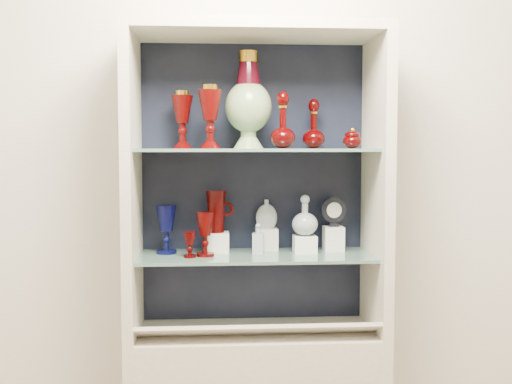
{
  "coord_description": "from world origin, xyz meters",
  "views": [
    {
      "loc": [
        -0.18,
        -0.96,
        1.48
      ],
      "look_at": [
        0.0,
        1.53,
        1.3
      ],
      "focal_mm": 45.0,
      "sensor_mm": 36.0,
      "label": 1
    }
  ],
  "objects": [
    {
      "name": "riser_cameo_medallion",
      "position": [
        0.32,
        1.62,
        1.1
      ],
      "size": [
        0.08,
        0.08,
        0.1
      ],
      "primitive_type": "cube",
      "color": "silver",
      "rests_on": "shelf_lower"
    },
    {
      "name": "flat_flask",
      "position": [
        0.05,
        1.66,
        1.2
      ],
      "size": [
        0.09,
        0.04,
        0.12
      ],
      "primitive_type": null,
      "rotation": [
        0.0,
        0.0,
        -0.02
      ],
      "color": "#9FACB3",
      "rests_on": "riser_flat_flask"
    },
    {
      "name": "cameo_medallion",
      "position": [
        0.32,
        1.62,
        1.21
      ],
      "size": [
        0.11,
        0.05,
        0.12
      ],
      "primitive_type": null,
      "rotation": [
        0.0,
        0.0,
        0.14
      ],
      "color": "black",
      "rests_on": "riser_cameo_medallion"
    },
    {
      "name": "pedestal_lamp_right",
      "position": [
        -0.18,
        1.5,
        1.59
      ],
      "size": [
        0.1,
        0.1,
        0.24
      ],
      "primitive_type": null,
      "rotation": [
        0.0,
        0.0,
        -0.14
      ],
      "color": "#450201",
      "rests_on": "shelf_upper"
    },
    {
      "name": "ruby_goblet_small",
      "position": [
        -0.26,
        1.5,
        1.1
      ],
      "size": [
        0.05,
        0.05,
        0.1
      ],
      "primitive_type": null,
      "rotation": [
        0.0,
        0.0,
        -0.05
      ],
      "color": "#380100",
      "rests_on": "shelf_lower"
    },
    {
      "name": "cabinet_side_right",
      "position": [
        0.48,
        1.53,
        1.32
      ],
      "size": [
        0.04,
        0.4,
        1.15
      ],
      "primitive_type": "cube",
      "color": "beige",
      "rests_on": "cabinet_base"
    },
    {
      "name": "enamel_urn",
      "position": [
        -0.03,
        1.56,
        1.66
      ],
      "size": [
        0.19,
        0.19,
        0.38
      ],
      "primitive_type": null,
      "rotation": [
        0.0,
        0.0,
        -0.03
      ],
      "color": "#0C4926",
      "rests_on": "shelf_upper"
    },
    {
      "name": "shelf_lower",
      "position": [
        0.0,
        1.55,
        1.04
      ],
      "size": [
        0.92,
        0.34,
        0.01
      ],
      "primitive_type": "cube",
      "color": "slate",
      "rests_on": "cabinet_side_left"
    },
    {
      "name": "ruby_goblet_tall",
      "position": [
        -0.2,
        1.53,
        1.14
      ],
      "size": [
        0.08,
        0.08,
        0.17
      ],
      "primitive_type": null,
      "rotation": [
        0.0,
        0.0,
        -0.19
      ],
      "color": "#450201",
      "rests_on": "shelf_lower"
    },
    {
      "name": "label_card_2",
      "position": [
        -0.24,
        1.42,
        0.8
      ],
      "size": [
        0.1,
        0.06,
        0.03
      ],
      "primitive_type": "cube",
      "rotation": [
        -0.44,
        0.0,
        0.0
      ],
      "color": "white",
      "rests_on": "label_ledge"
    },
    {
      "name": "cabinet_side_left",
      "position": [
        -0.48,
        1.53,
        1.32
      ],
      "size": [
        0.04,
        0.4,
        1.15
      ],
      "primitive_type": "cube",
      "color": "beige",
      "rests_on": "cabinet_base"
    },
    {
      "name": "ruby_decanter_a",
      "position": [
        0.1,
        1.49,
        1.59
      ],
      "size": [
        0.11,
        0.11,
        0.25
      ],
      "primitive_type": null,
      "rotation": [
        0.0,
        0.0,
        0.22
      ],
      "color": "#380100",
      "rests_on": "shelf_upper"
    },
    {
      "name": "shelf_upper",
      "position": [
        0.0,
        1.55,
        1.46
      ],
      "size": [
        0.92,
        0.34,
        0.01
      ],
      "primitive_type": "cube",
      "color": "slate",
      "rests_on": "cabinet_side_left"
    },
    {
      "name": "label_card_3",
      "position": [
        -0.21,
        1.42,
        0.8
      ],
      "size": [
        0.1,
        0.06,
        0.03
      ],
      "primitive_type": "cube",
      "rotation": [
        -0.44,
        0.0,
        0.0
      ],
      "color": "white",
      "rests_on": "label_ledge"
    },
    {
      "name": "riser_ruby_pitcher",
      "position": [
        -0.15,
        1.62,
        1.09
      ],
      "size": [
        0.1,
        0.1,
        0.08
      ],
      "primitive_type": "cube",
      "color": "silver",
      "rests_on": "shelf_lower"
    },
    {
      "name": "cobalt_goblet",
      "position": [
        -0.35,
        1.6,
        1.15
      ],
      "size": [
        0.1,
        0.1,
        0.19
      ],
      "primitive_type": null,
      "rotation": [
        0.0,
        0.0,
        -0.18
      ],
      "color": "#06093B",
      "rests_on": "shelf_lower"
    },
    {
      "name": "lidded_bowl",
      "position": [
        0.37,
        1.48,
        1.51
      ],
      "size": [
        0.09,
        0.09,
        0.08
      ],
      "primitive_type": null,
      "rotation": [
        0.0,
        0.0,
        0.32
      ],
      "color": "#380100",
      "rests_on": "shelf_upper"
    },
    {
      "name": "clear_round_decanter",
      "position": [
        0.2,
        1.57,
        1.2
      ],
      "size": [
        0.12,
        0.12,
        0.16
      ],
      "primitive_type": null,
      "rotation": [
        0.0,
        0.0,
        0.12
      ],
      "color": "#93A0A8",
      "rests_on": "riser_clear_round_decanter"
    },
    {
      "name": "cabinet_back_panel",
      "position": [
        0.0,
        1.72,
        1.32
      ],
      "size": [
        0.98,
        0.02,
        1.15
      ],
      "primitive_type": "cube",
      "color": "black",
      "rests_on": "cabinet_base"
    },
    {
      "name": "pedestal_lamp_left",
      "position": [
        -0.29,
        1.59,
        1.58
      ],
      "size": [
        0.1,
        0.1,
        0.23
      ],
      "primitive_type": null,
      "rotation": [
        0.0,
        0.0,
        0.23
      ],
      "color": "#450201",
      "rests_on": "shelf_upper"
    },
    {
      "name": "cabinet_top_cap",
      "position": [
        0.0,
        1.53,
        1.92
      ],
      "size": [
        1.0,
        0.4,
        0.04
      ],
      "primitive_type": "cube",
      "color": "beige",
      "rests_on": "cabinet_side_left"
    },
    {
      "name": "riser_clear_round_decanter",
      "position": [
        0.2,
        1.57,
        1.08
      ],
      "size": [
        0.09,
        0.09,
        0.07
      ],
      "primitive_type": "cube",
      "color": "silver",
      "rests_on": "shelf_lower"
    },
    {
      "name": "label_card_1",
      "position": [
        0.06,
        1.42,
        0.8
      ],
      "size": [
        0.1,
        0.06,
        0.03
      ],
      "primitive_type": "cube",
      "rotation": [
        -0.44,
        0.0,
        0.0
      ],
      "color": "white",
      "rests_on": "label_ledge"
    },
    {
      "name": "label_card_0",
      "position": [
        0.33,
        1.42,
        0.8
      ],
      "size": [
        0.1,
        0.06,
        0.03
      ],
      "primitive_type": "cube",
      "rotation": [
        -0.44,
        0.0,
        0.0
      ],
      "color": "white",
      "rests_on": "label_ledge"
    },
    {
      "name": "wall_back",
      "position": [
        0.0,
        1.75,
        1.4
      ],
      "size": [
        3.5,
        0.02,
        2.8
      ],
      "primitive_type": "cube",
      "color": "silver",
      "rests_on": "ground"
    },
    {
      "name": "ruby_decanter_b",
      "position": [
        0.24,
        1.62,
        1.58
      ],
      "size": [
        0.11,
        0.11,
        0.21
      ],
      "primitive_type": null,
      "rotation": [
        0.0,
        0.0,
        0.31
      ],
      "color": "#380100",
      "rests_on": "shelf_upper"
    },
    {
      "name": "ruby_pitcher",
      "position": [
        -0.15,
        1.62,
        1.22
      ],
      "size": [
        0.13,
        0.08,
        0.17
      ],
      "primitive_type": null,
      "rotation": [
        0.0,
        0.0,
        0.02
      ],
      "color": "#450201",
      "rests_on": "riser_ruby_pitcher"
    },
    {
      "name": "clear_square_bottle",
      "position": [
        0.01,
        1.56,
        1.11
      ],
      "size": [
        0.05,
        0.05,
        0.12
      ],
      "primitive_type": null,
      "rotation": [
        0.0,
        0.0,
        -0.2
      ],
      "color": "#93A0A8",
      "rests_on": "shelf_lower"
    },
    {
      "name": "label_ledge",
      "position": [
        0.0,
        1.42,
        0.78
      ],
      "size": [
        0.92,
        0.17,
        0.09
      ],
      "primitive_type": "cube",
      "rotation": [
        -0.44,
        0.0,
        0.0
      ],
      "color": "beige",
      "rests_on": "cabinet_base"
    },
    {
      "name": "riser_flat_flask",
      "position": [
        0.05,
        1.66,
        1.09
      ],
      "size": [
        0.09,
        0.09,
        0.09
      ],
      "primitive_type": "cube",
      "color": "silver",
      "rests_on": "shelf_lower"
    }
  ]
}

